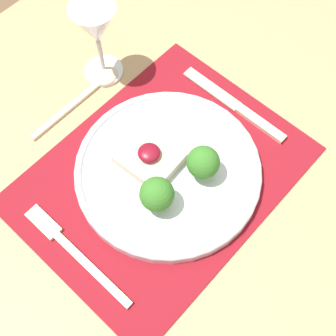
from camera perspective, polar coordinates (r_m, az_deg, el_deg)
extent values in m
plane|color=brown|center=(1.43, -0.42, -13.74)|extent=(8.00, 8.00, 0.00)
cube|color=tan|center=(0.76, -0.77, -1.48)|extent=(1.41, 0.94, 0.03)
cylinder|color=tan|center=(1.49, 4.99, 18.45)|extent=(0.06, 0.06, 0.69)
cube|color=maroon|center=(0.74, -0.78, -0.93)|extent=(0.44, 0.33, 0.00)
cylinder|color=silver|center=(0.74, 0.00, -0.42)|extent=(0.29, 0.29, 0.02)
torus|color=silver|center=(0.73, 0.00, -0.14)|extent=(0.29, 0.29, 0.01)
cube|color=beige|center=(0.73, -2.07, 1.42)|extent=(0.08, 0.09, 0.02)
ellipsoid|color=maroon|center=(0.71, -2.12, 2.06)|extent=(0.04, 0.04, 0.01)
cylinder|color=#84B256|center=(0.72, 4.17, -0.29)|extent=(0.01, 0.01, 0.02)
sphere|color=#387A28|center=(0.70, 4.31, 0.70)|extent=(0.05, 0.05, 0.05)
cylinder|color=#84B256|center=(0.70, -1.32, -4.10)|extent=(0.01, 0.01, 0.02)
sphere|color=#387A28|center=(0.67, -1.37, -3.21)|extent=(0.05, 0.05, 0.05)
cube|color=beige|center=(0.69, -9.24, -12.10)|extent=(0.01, 0.15, 0.01)
cube|color=beige|center=(0.73, -14.93, -6.42)|extent=(0.02, 0.06, 0.01)
cube|color=beige|center=(0.80, 11.23, 5.33)|extent=(0.02, 0.10, 0.01)
cube|color=beige|center=(0.83, 5.39, 9.59)|extent=(0.02, 0.12, 0.00)
cube|color=beige|center=(0.82, -12.27, 6.90)|extent=(0.15, 0.01, 0.01)
ellipsoid|color=beige|center=(0.85, -7.52, 11.06)|extent=(0.05, 0.04, 0.01)
cylinder|color=white|center=(0.86, -7.82, 11.66)|extent=(0.07, 0.07, 0.01)
cylinder|color=white|center=(0.83, -8.16, 13.34)|extent=(0.01, 0.01, 0.07)
cone|color=white|center=(0.78, -8.87, 16.80)|extent=(0.08, 0.08, 0.07)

